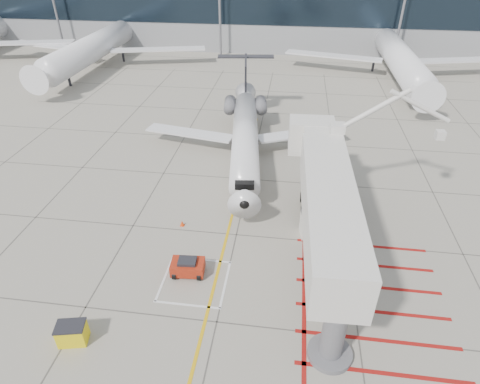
# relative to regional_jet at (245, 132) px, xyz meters

# --- Properties ---
(ground_plane) EXTENTS (260.00, 260.00, 0.00)m
(ground_plane) POSITION_rel_regional_jet_xyz_m (0.67, -14.46, -3.51)
(ground_plane) COLOR gray
(ground_plane) RESTS_ON ground
(regional_jet) EXTENTS (24.32, 29.17, 7.03)m
(regional_jet) POSITION_rel_regional_jet_xyz_m (0.00, 0.00, 0.00)
(regional_jet) COLOR silver
(regional_jet) RESTS_ON ground_plane
(jet_bridge) EXTENTS (10.32, 20.73, 8.17)m
(jet_bridge) POSITION_rel_regional_jet_xyz_m (6.78, -12.78, 0.57)
(jet_bridge) COLOR silver
(jet_bridge) RESTS_ON ground_plane
(pushback_tug) EXTENTS (2.23, 1.49, 1.25)m
(pushback_tug) POSITION_rel_regional_jet_xyz_m (-1.90, -14.84, -2.89)
(pushback_tug) COLOR #A82510
(pushback_tug) RESTS_ON ground_plane
(spill_bin) EXTENTS (1.67, 1.29, 1.29)m
(spill_bin) POSITION_rel_regional_jet_xyz_m (-6.85, -20.75, -2.87)
(spill_bin) COLOR yellow
(spill_bin) RESTS_ON ground_plane
(baggage_cart) EXTENTS (2.16, 1.80, 1.17)m
(baggage_cart) POSITION_rel_regional_jet_xyz_m (6.47, -9.22, -2.93)
(baggage_cart) COLOR #5C5C61
(baggage_cart) RESTS_ON ground_plane
(ground_power_unit) EXTENTS (2.50, 1.71, 1.83)m
(ground_power_unit) POSITION_rel_regional_jet_xyz_m (6.51, -9.64, -2.60)
(ground_power_unit) COLOR silver
(ground_power_unit) RESTS_ON ground_plane
(cone_nose) EXTENTS (0.33, 0.33, 0.45)m
(cone_nose) POSITION_rel_regional_jet_xyz_m (-3.59, -9.91, -3.29)
(cone_nose) COLOR #E63C0C
(cone_nose) RESTS_ON ground_plane
(cone_side) EXTENTS (0.35, 0.35, 0.49)m
(cone_side) POSITION_rel_regional_jet_xyz_m (0.00, -6.77, -3.27)
(cone_side) COLOR #FF490D
(cone_side) RESTS_ON ground_plane
(terminal_building) EXTENTS (180.00, 28.00, 14.00)m
(terminal_building) POSITION_rel_regional_jet_xyz_m (10.67, 55.54, 3.49)
(terminal_building) COLOR gray
(terminal_building) RESTS_ON ground_plane
(terminal_glass_band) EXTENTS (180.00, 0.10, 6.00)m
(terminal_glass_band) POSITION_rel_regional_jet_xyz_m (10.67, 41.49, 4.49)
(terminal_glass_band) COLOR black
(terminal_glass_band) RESTS_ON ground_plane
(bg_aircraft_b) EXTENTS (34.52, 38.36, 11.51)m
(bg_aircraft_b) POSITION_rel_regional_jet_xyz_m (-28.10, 31.54, 2.24)
(bg_aircraft_b) COLOR silver
(bg_aircraft_b) RESTS_ON ground_plane
(bg_aircraft_c) EXTENTS (33.68, 37.42, 11.23)m
(bg_aircraft_c) POSITION_rel_regional_jet_xyz_m (19.26, 31.54, 2.10)
(bg_aircraft_c) COLOR silver
(bg_aircraft_c) RESTS_ON ground_plane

